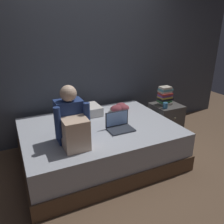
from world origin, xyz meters
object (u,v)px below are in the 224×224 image
(pillow, at_px, (81,111))
(mug, at_px, (165,105))
(nightstand, at_px, (165,120))
(bed, at_px, (99,143))
(book_stack, at_px, (165,96))
(laptop, at_px, (119,125))
(clothes_pile, at_px, (119,108))
(person_sitting, at_px, (72,123))

(pillow, distance_m, mug, 1.30)
(pillow, bearing_deg, nightstand, -8.82)
(bed, xyz_separation_m, book_stack, (1.28, 0.27, 0.44))
(pillow, xyz_separation_m, mug, (1.26, -0.34, 0.00))
(pillow, height_order, mug, pillow)
(nightstand, height_order, laptop, laptop)
(pillow, bearing_deg, laptop, -66.26)
(bed, bearing_deg, pillow, 101.25)
(pillow, relative_size, clothes_pile, 1.79)
(nightstand, xyz_separation_m, person_sitting, (-1.74, -0.54, 0.50))
(book_stack, bearing_deg, bed, -168.20)
(mug, bearing_deg, pillow, 165.08)
(bed, distance_m, clothes_pile, 0.70)
(pillow, bearing_deg, book_stack, -7.65)
(mug, bearing_deg, nightstand, 42.69)
(book_stack, xyz_separation_m, mug, (-0.11, -0.15, -0.10))
(person_sitting, bearing_deg, laptop, 8.98)
(bed, relative_size, laptop, 6.25)
(clothes_pile, bearing_deg, laptop, -117.50)
(person_sitting, bearing_deg, bed, 34.58)
(clothes_pile, bearing_deg, book_stack, -8.11)
(person_sitting, xyz_separation_m, book_stack, (1.71, 0.57, -0.08))
(person_sitting, height_order, mug, person_sitting)
(book_stack, bearing_deg, mug, -124.86)
(person_sitting, bearing_deg, nightstand, 17.13)
(bed, relative_size, mug, 22.22)
(nightstand, xyz_separation_m, book_stack, (-0.02, 0.03, 0.42))
(laptop, bearing_deg, person_sitting, -171.02)
(book_stack, bearing_deg, person_sitting, -161.67)
(person_sitting, distance_m, laptop, 0.67)
(laptop, bearing_deg, bed, 134.41)
(person_sitting, distance_m, pillow, 0.85)
(bed, height_order, clothes_pile, clothes_pile)
(nightstand, distance_m, mug, 0.36)
(mug, bearing_deg, bed, -174.41)
(person_sitting, relative_size, pillow, 1.17)
(book_stack, distance_m, clothes_pile, 0.80)
(nightstand, bearing_deg, pillow, 171.18)
(laptop, relative_size, mug, 3.56)
(pillow, relative_size, mug, 6.22)
(bed, distance_m, laptop, 0.42)
(mug, xyz_separation_m, clothes_pile, (-0.67, 0.26, -0.02))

